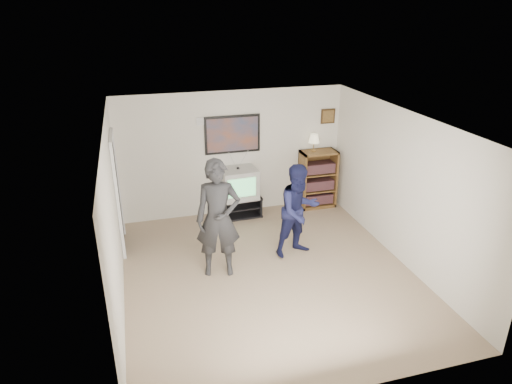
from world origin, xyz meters
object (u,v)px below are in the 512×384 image
person_short (299,211)px  crt_television (238,183)px  media_stand (240,206)px  bookshelf (318,179)px  person_tall (218,219)px

person_short → crt_television: bearing=96.4°
media_stand → crt_television: bearing=178.1°
media_stand → bookshelf: size_ratio=0.70×
media_stand → person_short: bearing=-72.4°
bookshelf → person_tall: (-2.50, -1.99, 0.35)m
media_stand → crt_television: crt_television is taller
bookshelf → person_tall: person_tall is taller
crt_television → bookshelf: (1.72, 0.05, -0.11)m
person_short → person_tall: bearing=175.4°
media_stand → person_tall: size_ratio=0.45×
media_stand → crt_television: (-0.03, 0.00, 0.51)m
crt_television → person_short: bearing=-73.6°
media_stand → person_short: 1.91m
bookshelf → crt_television: bearing=-178.3°
bookshelf → person_short: person_short is taller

